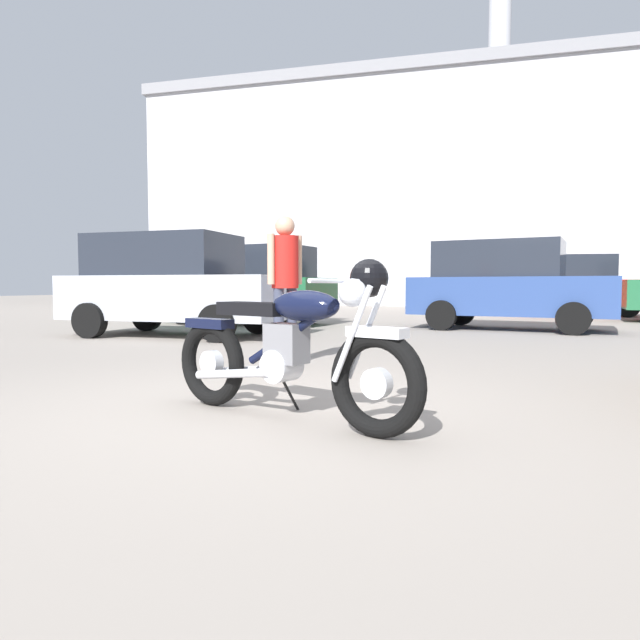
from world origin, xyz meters
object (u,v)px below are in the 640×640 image
at_px(vintage_motorcycle, 293,346).
at_px(dark_sedan_left, 173,284).
at_px(blue_hatchback_right, 250,284).
at_px(bystander, 285,274).
at_px(silver_sedan_mid, 571,285).
at_px(red_hatchback_near, 507,284).

height_order(vintage_motorcycle, dark_sedan_left, dark_sedan_left).
xyz_separation_m(vintage_motorcycle, blue_hatchback_right, (-4.31, 8.37, 0.43)).
bearing_deg(bystander, dark_sedan_left, -8.41).
height_order(silver_sedan_mid, dark_sedan_left, same).
xyz_separation_m(vintage_motorcycle, dark_sedan_left, (-4.26, 5.15, 0.43)).
xyz_separation_m(bystander, silver_sedan_mid, (4.17, 12.24, -0.10)).
xyz_separation_m(blue_hatchback_right, dark_sedan_left, (0.05, -3.22, 0.00)).
bearing_deg(silver_sedan_mid, vintage_motorcycle, -111.96).
bearing_deg(silver_sedan_mid, blue_hatchback_right, -149.75).
bearing_deg(vintage_motorcycle, silver_sedan_mid, 97.59).
bearing_deg(vintage_motorcycle, blue_hatchback_right, 136.96).
relative_size(blue_hatchback_right, red_hatchback_near, 0.99).
bearing_deg(dark_sedan_left, blue_hatchback_right, 89.73).
bearing_deg(bystander, silver_sedan_mid, -76.93).
bearing_deg(blue_hatchback_right, silver_sedan_mid, -132.80).
bearing_deg(vintage_motorcycle, red_hatchback_near, 100.79).
bearing_deg(red_hatchback_near, silver_sedan_mid, 82.62).
relative_size(vintage_motorcycle, silver_sedan_mid, 0.48).
distance_m(bystander, red_hatchback_near, 6.56).
distance_m(blue_hatchback_right, silver_sedan_mid, 9.75).
height_order(blue_hatchback_right, silver_sedan_mid, same).
relative_size(blue_hatchback_right, silver_sedan_mid, 0.99).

